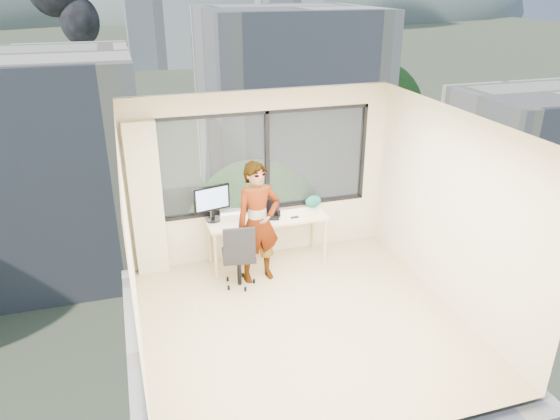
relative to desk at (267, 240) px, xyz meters
name	(u,v)px	position (x,y,z in m)	size (l,w,h in m)	color
floor	(303,322)	(0.00, -1.66, -0.38)	(4.00, 4.00, 0.01)	tan
ceiling	(307,123)	(0.00, -1.66, 2.23)	(4.00, 4.00, 0.01)	white
wall_front	(383,329)	(0.00, -3.66, 0.93)	(4.00, 0.01, 2.60)	beige
wall_left	(131,255)	(-2.00, -1.66, 0.93)	(0.01, 4.00, 2.60)	beige
wall_right	(451,211)	(2.00, -1.66, 0.93)	(0.01, 4.00, 2.60)	beige
window_wall	(264,161)	(0.05, 0.34, 1.15)	(3.30, 0.16, 1.55)	black
curtain	(146,200)	(-1.72, 0.22, 0.77)	(0.45, 0.14, 2.30)	#F6EAC0
desk	(267,240)	(0.00, 0.00, 0.00)	(1.80, 0.60, 0.75)	beige
chair	(239,253)	(-0.57, -0.53, 0.13)	(0.52, 0.52, 1.01)	black
person	(258,223)	(-0.26, -0.43, 0.52)	(0.65, 0.43, 1.78)	#2D2D33
monitor	(212,203)	(-0.80, 0.13, 0.65)	(0.56, 0.12, 0.56)	black
game_console	(231,214)	(-0.52, 0.20, 0.41)	(0.32, 0.27, 0.08)	white
laptop	(267,210)	(0.01, 0.01, 0.49)	(0.35, 0.37, 0.23)	black
cellphone	(295,217)	(0.40, -0.12, 0.38)	(0.12, 0.05, 0.01)	black
pen_cup	(278,213)	(0.17, -0.01, 0.43)	(0.08, 0.08, 0.10)	black
handbag	(313,201)	(0.80, 0.17, 0.47)	(0.25, 0.13, 0.20)	#0D5246
exterior_ground	(124,67)	(0.00, 118.34, -14.38)	(400.00, 400.00, 0.04)	#515B3D
near_bldg_a	(12,169)	(-9.00, 28.34, -7.38)	(16.00, 12.00, 14.00)	#EDE2C7
near_bldg_b	(287,105)	(12.00, 36.34, -6.38)	(14.00, 13.00, 16.00)	silver
near_bldg_c	(534,153)	(30.00, 26.34, -9.38)	(12.00, 10.00, 10.00)	#EDE2C7
far_tower_c	(288,0)	(45.00, 138.34, -1.38)	(15.00, 15.00, 26.00)	silver
hill_b	(283,12)	(100.00, 318.34, -14.38)	(300.00, 220.00, 96.00)	slate
tree_b	(258,262)	(4.00, 16.34, -9.88)	(7.60, 7.60, 9.00)	#244717
tree_c	(378,125)	(22.00, 38.34, -9.38)	(8.40, 8.40, 10.00)	#244717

